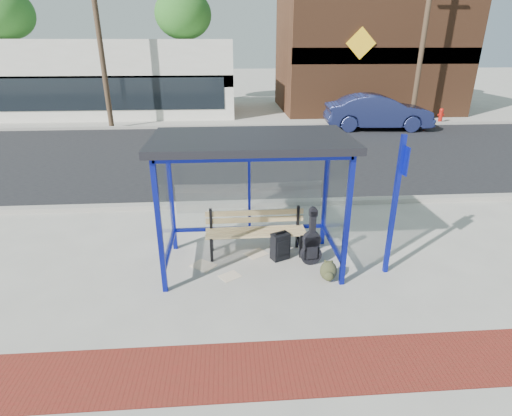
{
  "coord_description": "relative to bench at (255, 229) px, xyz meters",
  "views": [
    {
      "loc": [
        -0.39,
        -6.49,
        3.86
      ],
      "look_at": [
        0.09,
        0.2,
        1.06
      ],
      "focal_mm": 28.0,
      "sensor_mm": 36.0,
      "label": 1
    }
  ],
  "objects": [
    {
      "name": "storefront_brown",
      "position": [
        7.9,
        18.03,
        2.69
      ],
      "size": [
        10.0,
        7.08,
        6.4
      ],
      "color": "#59331E",
      "rests_on": "ground"
    },
    {
      "name": "guitar_bag",
      "position": [
        1.0,
        -0.52,
        -0.12
      ],
      "size": [
        0.41,
        0.16,
        1.08
      ],
      "rotation": [
        0.0,
        0.0,
        0.12
      ],
      "color": "black",
      "rests_on": "ground"
    },
    {
      "name": "curb_near",
      "position": [
        -0.1,
        2.43,
        -0.45
      ],
      "size": [
        60.0,
        0.25,
        0.12
      ],
      "primitive_type": "cube",
      "color": "gray",
      "rests_on": "ground"
    },
    {
      "name": "newspaper_c",
      "position": [
        0.01,
        -0.07,
        -0.51
      ],
      "size": [
        0.5,
        0.48,
        0.01
      ],
      "primitive_type": "cube",
      "rotation": [
        0.0,
        0.0,
        0.57
      ],
      "color": "white",
      "rests_on": "ground"
    },
    {
      "name": "backpack",
      "position": [
        1.2,
        -1.09,
        -0.34
      ],
      "size": [
        0.32,
        0.3,
        0.35
      ],
      "rotation": [
        0.0,
        0.0,
        -0.14
      ],
      "color": "#30331C",
      "rests_on": "ground"
    },
    {
      "name": "bench",
      "position": [
        0.0,
        0.0,
        0.0
      ],
      "size": [
        1.93,
        0.5,
        0.91
      ],
      "rotation": [
        0.0,
        0.0,
        0.02
      ],
      "color": "black",
      "rests_on": "ground"
    },
    {
      "name": "newspaper_b",
      "position": [
        -0.52,
        -0.85,
        -0.51
      ],
      "size": [
        0.44,
        0.42,
        0.01
      ],
      "primitive_type": "cube",
      "rotation": [
        0.0,
        0.0,
        0.58
      ],
      "color": "white",
      "rests_on": "ground"
    },
    {
      "name": "suitcase",
      "position": [
        0.45,
        -0.3,
        -0.24
      ],
      "size": [
        0.39,
        0.33,
        0.58
      ],
      "rotation": [
        0.0,
        0.0,
        0.43
      ],
      "color": "black",
      "rests_on": "ground"
    },
    {
      "name": "brick_paver_strip",
      "position": [
        -0.1,
        -3.07,
        -0.51
      ],
      "size": [
        60.0,
        1.0,
        0.01
      ],
      "primitive_type": "cube",
      "color": "maroon",
      "rests_on": "ground"
    },
    {
      "name": "curb_far",
      "position": [
        -0.1,
        12.63,
        -0.45
      ],
      "size": [
        60.0,
        0.25,
        0.12
      ],
      "primitive_type": "cube",
      "color": "gray",
      "rests_on": "ground"
    },
    {
      "name": "fire_hydrant",
      "position": [
        10.53,
        13.13,
        -0.12
      ],
      "size": [
        0.32,
        0.22,
        0.73
      ],
      "rotation": [
        0.0,
        0.0,
        0.08
      ],
      "color": "#B7150D",
      "rests_on": "ground"
    },
    {
      "name": "bus_shelter",
      "position": [
        -0.1,
        -0.4,
        1.56
      ],
      "size": [
        3.3,
        1.8,
        2.42
      ],
      "color": "navy",
      "rests_on": "ground"
    },
    {
      "name": "tree_mid",
      "position": [
        -3.1,
        21.53,
        4.94
      ],
      "size": [
        3.6,
        3.6,
        7.03
      ],
      "color": "#4C3826",
      "rests_on": "ground"
    },
    {
      "name": "newspaper_a",
      "position": [
        -1.0,
        -0.45,
        -0.51
      ],
      "size": [
        0.53,
        0.52,
        0.01
      ],
      "primitive_type": "cube",
      "rotation": [
        0.0,
        0.0,
        -0.67
      ],
      "color": "white",
      "rests_on": "ground"
    },
    {
      "name": "storefront_white",
      "position": [
        -9.1,
        17.52,
        1.48
      ],
      "size": [
        18.0,
        6.04,
        4.0
      ],
      "color": "silver",
      "rests_on": "ground"
    },
    {
      "name": "far_sidewalk",
      "position": [
        -0.1,
        14.53,
        -0.51
      ],
      "size": [
        60.0,
        4.0,
        0.01
      ],
      "primitive_type": "cube",
      "color": "#B2ADA0",
      "rests_on": "ground"
    },
    {
      "name": "tree_left",
      "position": [
        -14.1,
        21.53,
        4.94
      ],
      "size": [
        3.6,
        3.6,
        7.03
      ],
      "color": "#4C3826",
      "rests_on": "ground"
    },
    {
      "name": "sign_post",
      "position": [
        2.31,
        -0.88,
        0.9
      ],
      "size": [
        0.11,
        0.31,
        2.51
      ],
      "rotation": [
        0.0,
        0.0,
        0.08
      ],
      "color": "#0E189A",
      "rests_on": "ground"
    },
    {
      "name": "tree_right",
      "position": [
        12.4,
        21.53,
        4.94
      ],
      "size": [
        3.6,
        3.6,
        7.03
      ],
      "color": "#4C3826",
      "rests_on": "ground"
    },
    {
      "name": "street_asphalt",
      "position": [
        -0.1,
        7.53,
        -0.51
      ],
      "size": [
        60.0,
        10.0,
        0.0
      ],
      "primitive_type": "cube",
      "color": "black",
      "rests_on": "ground"
    },
    {
      "name": "parked_car",
      "position": [
        6.64,
        11.71,
        0.29
      ],
      "size": [
        5.02,
        2.1,
        1.61
      ],
      "primitive_type": "imported",
      "rotation": [
        0.0,
        0.0,
        1.49
      ],
      "color": "#1B224E",
      "rests_on": "ground"
    },
    {
      "name": "utility_pole_west",
      "position": [
        -6.1,
        12.93,
        3.59
      ],
      "size": [
        1.6,
        0.24,
        8.0
      ],
      "color": "#4C3826",
      "rests_on": "ground"
    },
    {
      "name": "ground",
      "position": [
        -0.1,
        -0.47,
        -0.51
      ],
      "size": [
        120.0,
        120.0,
        0.0
      ],
      "primitive_type": "plane",
      "color": "#B2ADA0",
      "rests_on": "ground"
    },
    {
      "name": "utility_pole_east",
      "position": [
        8.9,
        12.93,
        3.59
      ],
      "size": [
        1.6,
        0.24,
        8.0
      ],
      "color": "#4C3826",
      "rests_on": "ground"
    }
  ]
}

